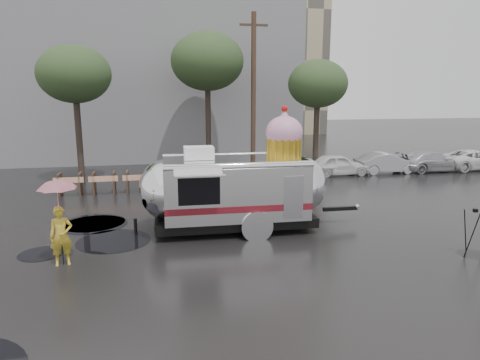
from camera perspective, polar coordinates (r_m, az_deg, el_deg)
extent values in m
plane|color=black|center=(11.77, 5.57, -11.53)|extent=(120.00, 120.00, 0.00)
cylinder|color=black|center=(13.89, -25.00, -8.91)|extent=(1.28, 1.28, 0.01)
cylinder|color=black|center=(14.24, -16.50, -7.77)|extent=(2.31, 2.31, 0.01)
cylinder|color=black|center=(16.37, -19.05, -5.40)|extent=(2.28, 2.28, 0.01)
cylinder|color=black|center=(16.15, -18.87, -5.62)|extent=(2.31, 2.31, 0.01)
cube|color=slate|center=(34.39, -13.20, 14.43)|extent=(22.00, 12.00, 13.00)
cylinder|color=#473323|center=(25.00, 1.79, 11.32)|extent=(0.28, 0.28, 9.00)
cube|color=#473323|center=(25.27, 1.85, 19.97)|extent=(1.60, 0.12, 0.12)
cylinder|color=#382D26|center=(23.69, -20.77, 6.76)|extent=(0.32, 0.32, 5.85)
ellipsoid|color=#243C1B|center=(23.64, -21.23, 13.04)|extent=(3.64, 3.64, 2.86)
cylinder|color=#382D26|center=(25.56, -4.27, 8.78)|extent=(0.32, 0.32, 6.75)
ellipsoid|color=#243C1B|center=(25.60, -4.38, 15.50)|extent=(4.20, 4.20, 3.30)
cylinder|color=#382D26|center=(25.17, 10.14, 7.05)|extent=(0.32, 0.32, 5.40)
ellipsoid|color=#243C1B|center=(25.10, 10.34, 12.51)|extent=(3.36, 3.36, 2.64)
cube|color=#473323|center=(21.17, -22.88, -0.54)|extent=(0.08, 0.80, 1.00)
cube|color=#473323|center=(21.01, -20.48, -0.44)|extent=(0.08, 0.80, 1.00)
cube|color=#E5590C|center=(20.67, -21.91, -0.03)|extent=(1.30, 0.04, 0.25)
cube|color=#473323|center=(20.92, -18.86, -0.38)|extent=(0.08, 0.80, 1.00)
cube|color=#473323|center=(20.82, -16.40, -0.28)|extent=(0.08, 0.80, 1.00)
cube|color=#E5590C|center=(20.45, -17.78, 0.14)|extent=(1.30, 0.04, 0.25)
cube|color=#473323|center=(20.77, -14.75, -0.22)|extent=(0.08, 0.80, 1.00)
cube|color=#473323|center=(20.74, -12.27, -0.12)|extent=(0.08, 0.80, 1.00)
cube|color=#E5590C|center=(20.33, -13.58, 0.31)|extent=(1.30, 0.04, 0.25)
imported|color=silver|center=(24.88, 12.96, 2.24)|extent=(4.00, 1.80, 1.40)
imported|color=#B2B2B7|center=(26.26, 18.94, 2.38)|extent=(4.00, 1.80, 1.40)
imported|color=#B2B2B7|center=(27.89, 24.28, 2.53)|extent=(4.20, 1.80, 1.44)
imported|color=silver|center=(29.73, 28.99, 2.66)|extent=(4.40, 1.90, 1.50)
cube|color=silver|center=(14.44, -0.78, -0.86)|extent=(4.76, 2.58, 1.92)
ellipsoid|color=silver|center=(14.99, 8.12, -0.52)|extent=(1.67, 2.50, 1.92)
ellipsoid|color=silver|center=(14.26, -10.14, -1.20)|extent=(1.67, 2.50, 1.92)
cube|color=black|center=(14.73, -0.77, -5.13)|extent=(5.40, 2.28, 0.32)
cylinder|color=black|center=(13.79, 2.18, -6.31)|extent=(0.75, 0.25, 0.75)
cylinder|color=black|center=(15.86, 0.50, -3.91)|extent=(0.75, 0.25, 0.75)
cylinder|color=silver|center=(13.63, 2.32, -6.28)|extent=(1.03, 0.13, 1.03)
cube|color=black|center=(15.74, 13.22, -3.73)|extent=(1.29, 0.16, 0.13)
sphere|color=silver|center=(15.99, 15.35, -3.41)|extent=(0.18, 0.18, 0.17)
cylinder|color=black|center=(14.62, -13.76, -6.03)|extent=(0.11, 0.11, 0.53)
cube|color=maroon|center=(13.39, 0.07, -3.98)|extent=(4.70, 0.15, 0.21)
cube|color=maroon|center=(15.73, -1.49, -1.63)|extent=(4.70, 0.15, 0.21)
cube|color=black|center=(13.06, -5.46, -1.53)|extent=(1.28, 0.06, 0.85)
cube|color=beige|center=(12.70, -5.41, 0.56)|extent=(1.51, 0.57, 0.15)
cube|color=silver|center=(13.69, 7.15, -2.34)|extent=(0.64, 0.05, 1.39)
cube|color=white|center=(14.10, -5.52, 3.63)|extent=(0.98, 0.72, 0.41)
cylinder|color=gold|center=(14.59, 5.87, 4.32)|extent=(1.14, 1.14, 0.64)
ellipsoid|color=#D796B7|center=(14.54, 5.91, 6.32)|extent=(1.27, 1.27, 1.11)
cone|color=#D796B7|center=(14.50, 5.95, 8.51)|extent=(0.55, 0.55, 0.43)
sphere|color=red|center=(14.49, 5.97, 9.44)|extent=(0.22, 0.22, 0.21)
imported|color=gold|center=(12.57, -22.73, -6.91)|extent=(0.66, 0.50, 1.63)
imported|color=pink|center=(12.27, -23.15, -1.77)|extent=(1.24, 1.24, 0.84)
cylinder|color=black|center=(12.57, -22.73, -6.87)|extent=(0.02, 0.02, 1.65)
cylinder|color=black|center=(14.10, 27.83, -6.05)|extent=(0.30, 0.11, 1.34)
cylinder|color=black|center=(13.74, 28.53, -6.55)|extent=(0.23, 0.23, 1.34)
cube|color=black|center=(13.79, 28.89, -3.58)|extent=(0.13, 0.12, 0.09)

